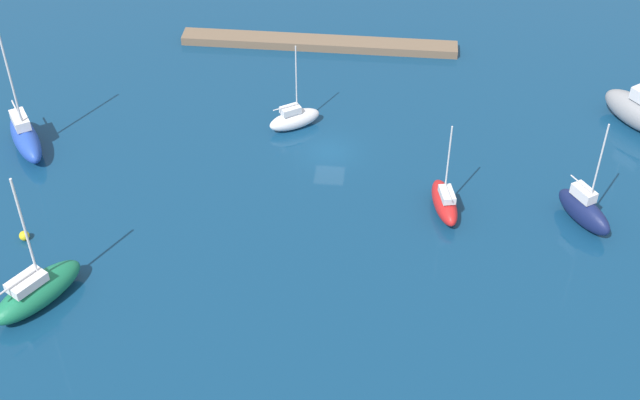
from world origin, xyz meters
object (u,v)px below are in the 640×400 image
Objects in this scene: pier_dock at (319,43)px; sailboat_green_lone_south at (37,291)px; mooring_buoy_yellow at (24,236)px; sailboat_red_lone_north at (445,202)px; sailboat_navy_near_pier at (584,210)px; sailboat_white_by_breakwater at (294,119)px; sailboat_blue_far_south at (25,137)px; sailboat_gray_mid_basin at (638,111)px.

sailboat_green_lone_south is (15.55, 36.20, 0.77)m from pier_dock.
mooring_buoy_yellow is at bearing 57.93° from pier_dock.
sailboat_red_lone_north is 10.37m from sailboat_navy_near_pier.
sailboat_green_lone_south is 39.88m from sailboat_navy_near_pier.
sailboat_red_lone_north is 31.53m from mooring_buoy_yellow.
sailboat_white_by_breakwater is (12.76, -9.93, -0.05)m from sailboat_red_lone_north.
sailboat_red_lone_north is at bearing 48.58° from sailboat_blue_far_south.
sailboat_white_by_breakwater is at bearing 57.92° from sailboat_gray_mid_basin.
sailboat_red_lone_north is 0.59× the size of sailboat_gray_mid_basin.
sailboat_white_by_breakwater is (0.72, 13.84, 0.52)m from pier_dock.
pier_dock is at bearing 53.87° from sailboat_white_by_breakwater.
sailboat_navy_near_pier reaches higher than sailboat_red_lone_north.
sailboat_navy_near_pier is (-23.13, 10.14, 0.30)m from sailboat_white_by_breakwater.
sailboat_navy_near_pier is (6.15, 13.39, -0.31)m from sailboat_gray_mid_basin.
mooring_buoy_yellow is (3.29, -6.12, -0.80)m from sailboat_green_lone_south.
sailboat_white_by_breakwater is at bearing -147.77° from sailboat_navy_near_pier.
pier_dock is at bearing -122.07° from mooring_buoy_yellow.
sailboat_red_lone_north reaches higher than pier_dock.
sailboat_navy_near_pier is at bearing -171.61° from mooring_buoy_yellow.
sailboat_blue_far_south is 17.17× the size of mooring_buoy_yellow.
sailboat_gray_mid_basin reaches higher than sailboat_green_lone_south.
sailboat_gray_mid_basin is at bearing -26.83° from sailboat_white_by_breakwater.
mooring_buoy_yellow is (-3.72, 10.92, -0.90)m from sailboat_blue_far_south.
sailboat_navy_near_pier is at bearing -56.85° from sailboat_white_by_breakwater.
sailboat_white_by_breakwater is at bearing 69.86° from sailboat_blue_far_south.
sailboat_gray_mid_basin is at bearing -64.24° from sailboat_red_lone_north.
sailboat_white_by_breakwater is 26.83m from sailboat_green_lone_south.
sailboat_red_lone_north is 30.26m from sailboat_green_lone_south.
sailboat_green_lone_south is at bearing -156.73° from sailboat_white_by_breakwater.
sailboat_gray_mid_basin is 1.24× the size of sailboat_green_lone_south.
sailboat_gray_mid_basin reaches higher than sailboat_red_lone_north.
pier_dock is at bearing -171.03° from sailboat_navy_near_pier.
sailboat_gray_mid_basin is at bearing -27.89° from sailboat_green_lone_south.
sailboat_red_lone_north is at bearing -33.79° from sailboat_green_lone_south.
sailboat_white_by_breakwater is 22.48m from sailboat_blue_far_south.
sailboat_white_by_breakwater is 24.33m from mooring_buoy_yellow.
sailboat_navy_near_pier reaches higher than pier_dock.
sailboat_navy_near_pier is (-10.36, 0.21, 0.25)m from sailboat_red_lone_north.
sailboat_navy_near_pier is at bearing -40.20° from sailboat_green_lone_south.
mooring_buoy_yellow is (18.84, 30.07, -0.03)m from pier_dock.
sailboat_gray_mid_basin reaches higher than sailboat_white_by_breakwater.
sailboat_green_lone_south is 1.15× the size of sailboat_navy_near_pier.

